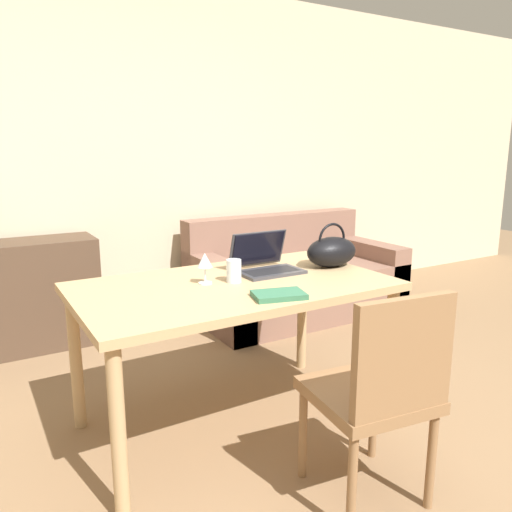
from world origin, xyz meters
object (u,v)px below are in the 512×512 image
chair (379,387)px  laptop (265,261)px  drinking_glass (234,271)px  handbag (332,251)px  wine_glass (205,262)px  couch (294,280)px

chair → laptop: laptop is taller
drinking_glass → handbag: size_ratio=0.37×
drinking_glass → wine_glass: wine_glass is taller
chair → handbag: size_ratio=2.94×
laptop → drinking_glass: 0.27m
couch → drinking_glass: (-1.31, -1.35, 0.54)m
couch → handbag: 1.61m
chair → wine_glass: 0.99m
chair → wine_glass: (-0.33, 0.87, 0.36)m
couch → laptop: (-1.07, -1.24, 0.54)m
couch → laptop: size_ratio=5.26×
drinking_glass → wine_glass: (-0.13, 0.04, 0.05)m
couch → wine_glass: (-1.45, -1.31, 0.59)m
wine_glass → handbag: (0.76, -0.03, -0.02)m
wine_glass → handbag: size_ratio=0.50×
couch → wine_glass: 2.04m
handbag → wine_glass: bearing=177.8°
wine_glass → couch: bearing=42.0°
couch → drinking_glass: bearing=-134.2°
laptop → handbag: (0.38, -0.10, 0.03)m
chair → couch: chair is taller
chair → handbag: handbag is taller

